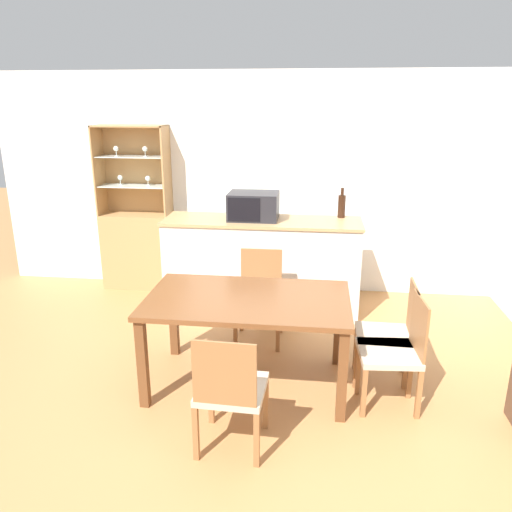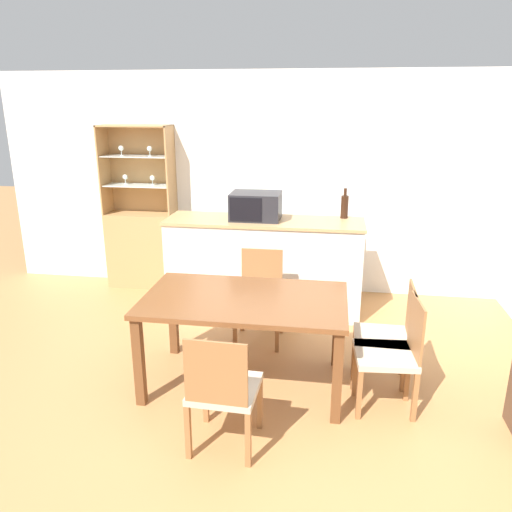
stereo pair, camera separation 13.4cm
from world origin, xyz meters
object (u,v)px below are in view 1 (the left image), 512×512
dining_table (248,308)px  microwave (253,206)px  dining_chair_head_near (230,390)px  dining_chair_head_far (260,297)px  dining_chair_side_right_near (395,351)px  dining_chair_side_right_far (390,334)px  display_cabinet (138,240)px  wine_bottle (342,206)px

dining_table → microwave: (-0.15, 1.55, 0.49)m
dining_chair_head_near → dining_chair_head_far: same height
dining_chair_side_right_near → dining_chair_side_right_far: same height
dining_chair_head_far → microwave: 1.05m
dining_chair_side_right_far → microwave: (-1.28, 1.41, 0.72)m
dining_chair_side_right_near → dining_chair_head_near: same height
dining_table → dining_chair_head_near: bearing=-90.1°
dining_table → dining_chair_head_near: size_ratio=1.84×
display_cabinet → dining_chair_side_right_near: (2.77, -2.20, -0.16)m
dining_chair_head_far → display_cabinet: bearing=-37.9°
dining_chair_head_far → dining_chair_side_right_far: bearing=149.0°
microwave → dining_table: bearing=-84.3°
display_cabinet → wine_bottle: 2.50m
dining_chair_head_near → dining_chair_head_far: 1.61m
dining_chair_head_far → wine_bottle: 1.41m
dining_chair_head_far → microwave: bearing=-78.8°
display_cabinet → dining_table: 2.64m
dining_chair_head_far → microwave: microwave is taller
dining_table → dining_chair_head_far: (-0.00, 0.81, -0.23)m
dining_chair_side_right_far → microwave: microwave is taller
dining_chair_head_near → wine_bottle: 2.76m
microwave → dining_chair_head_far: bearing=-78.4°
display_cabinet → wine_bottle: size_ratio=6.08×
dining_chair_head_near → dining_chair_side_right_far: size_ratio=1.00×
dining_table → dining_chair_side_right_far: 1.16m
dining_chair_side_right_far → wine_bottle: wine_bottle is taller
dining_table → wine_bottle: (0.77, 1.75, 0.48)m
dining_chair_side_right_far → wine_bottle: bearing=13.5°
dining_chair_side_right_far → microwave: bearing=43.3°
display_cabinet → wine_bottle: (2.41, -0.32, 0.55)m
dining_table → dining_chair_side_right_far: size_ratio=1.84×
dining_chair_side_right_near → dining_chair_head_far: size_ratio=1.00×
dining_table → display_cabinet: bearing=128.5°
display_cabinet → dining_chair_side_right_near: display_cabinet is taller
dining_table → dining_chair_side_right_far: (1.13, 0.14, -0.23)m
microwave → dining_chair_side_right_far: bearing=-47.8°
display_cabinet → dining_table: display_cabinet is taller
dining_chair_side_right_far → dining_chair_head_far: 1.31m
dining_chair_head_near → dining_chair_side_right_far: same height
display_cabinet → dining_chair_head_near: display_cabinet is taller
dining_chair_head_far → dining_chair_side_right_near: bearing=139.6°
dining_table → dining_chair_head_far: dining_chair_head_far is taller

